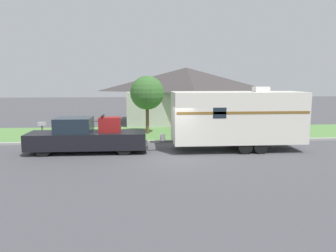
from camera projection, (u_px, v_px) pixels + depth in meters
name	position (u px, v px, depth m)	size (l,w,h in m)	color
ground_plane	(170.00, 156.00, 16.96)	(120.00, 120.00, 0.00)	#47474C
curb_strip	(165.00, 141.00, 20.65)	(80.00, 0.30, 0.14)	#999993
lawn_strip	(161.00, 133.00, 24.26)	(80.00, 7.00, 0.03)	#568442
house_across_street	(186.00, 94.00, 30.48)	(11.63, 7.41, 5.06)	#B2B2A8
pickup_truck	(86.00, 137.00, 17.76)	(6.42, 1.96, 2.03)	black
travel_trailer	(237.00, 117.00, 18.29)	(8.51, 2.50, 3.55)	black
mailbox	(42.00, 127.00, 20.60)	(0.48, 0.20, 1.29)	brown
tree_in_yard	(147.00, 93.00, 23.64)	(2.45, 2.45, 4.23)	brown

